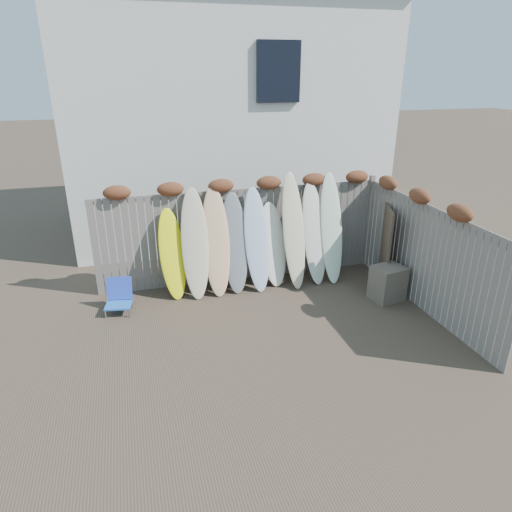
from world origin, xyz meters
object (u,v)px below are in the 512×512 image
object	(u,v)px
beach_chair	(119,297)
wooden_crate	(388,283)
lattice_panel	(385,246)
surfboard_0	(172,254)

from	to	relation	value
beach_chair	wooden_crate	xyz separation A→B (m)	(5.11, -0.97, 0.06)
wooden_crate	beach_chair	bearing A→B (deg)	169.23
lattice_panel	surfboard_0	size ratio (longest dim) A/B	0.92
surfboard_0	beach_chair	bearing A→B (deg)	-166.25
lattice_panel	surfboard_0	xyz separation A→B (m)	(-4.34, 0.65, 0.04)
beach_chair	wooden_crate	bearing A→B (deg)	-10.77
beach_chair	lattice_panel	world-z (taller)	lattice_panel
surfboard_0	lattice_panel	bearing A→B (deg)	-14.43
beach_chair	wooden_crate	world-z (taller)	wooden_crate
wooden_crate	surfboard_0	bearing A→B (deg)	161.39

